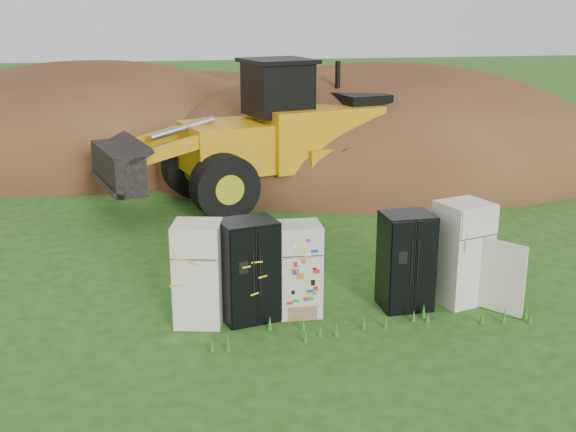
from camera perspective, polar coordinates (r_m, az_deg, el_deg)
name	(u,v)px	position (r m, az deg, el deg)	size (l,w,h in m)	color
ground	(335,311)	(12.78, 3.75, -7.48)	(120.00, 120.00, 0.00)	#244B14
fridge_leftmost	(198,274)	(12.08, -7.11, -4.54)	(0.77, 0.74, 1.75)	white
fridge_black_side	(249,270)	(12.17, -3.13, -4.29)	(0.91, 0.72, 1.75)	black
fridge_sticker	(299,269)	(12.37, 0.88, -4.22)	(0.72, 0.67, 1.62)	silver
fridge_black_right	(406,261)	(12.79, 9.30, -3.51)	(0.86, 0.72, 1.72)	black
fridge_open_door	(462,253)	(13.20, 13.58, -2.82)	(0.84, 0.77, 1.85)	white
wheel_loader	(245,133)	(19.19, -3.42, 6.55)	(7.86, 3.18, 3.80)	#CB780D
dirt_mound_right	(381,166)	(24.31, 7.37, 3.96)	(15.85, 11.63, 6.77)	#472416
dirt_mound_left	(96,156)	(26.55, -14.90, 4.60)	(14.98, 11.23, 6.66)	#472416
dirt_mound_back	(198,134)	(30.36, -7.13, 6.45)	(16.01, 10.67, 5.11)	#472416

